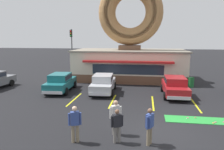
{
  "coord_description": "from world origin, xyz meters",
  "views": [
    {
      "loc": [
        -0.87,
        -10.72,
        4.76
      ],
      "look_at": [
        -3.27,
        5.0,
        2.0
      ],
      "focal_mm": 35.0,
      "sensor_mm": 36.0,
      "label": 1
    }
  ],
  "objects_px": {
    "car_silver": "(103,83)",
    "traffic_light_pole": "(72,45)",
    "car_teal": "(61,82)",
    "pedestrian_blue_sweater_man": "(150,125)",
    "pedestrian_clipboard_woman": "(116,116)",
    "trash_bin": "(191,82)",
    "golf_ball": "(186,119)",
    "pedestrian_hooded_kid": "(75,122)",
    "pedestrian_leather_jacket_man": "(117,124)",
    "car_red": "(175,86)"
  },
  "relations": [
    {
      "from": "car_silver",
      "to": "traffic_light_pole",
      "type": "height_order",
      "value": "traffic_light_pole"
    },
    {
      "from": "car_teal",
      "to": "car_silver",
      "type": "relative_size",
      "value": 1.0
    },
    {
      "from": "pedestrian_blue_sweater_man",
      "to": "pedestrian_clipboard_woman",
      "type": "height_order",
      "value": "pedestrian_clipboard_woman"
    },
    {
      "from": "car_teal",
      "to": "trash_bin",
      "type": "xyz_separation_m",
      "value": [
        11.8,
        3.4,
        -0.37
      ]
    },
    {
      "from": "golf_ball",
      "to": "pedestrian_hooded_kid",
      "type": "height_order",
      "value": "pedestrian_hooded_kid"
    },
    {
      "from": "pedestrian_leather_jacket_man",
      "to": "pedestrian_hooded_kid",
      "type": "bearing_deg",
      "value": -172.33
    },
    {
      "from": "car_teal",
      "to": "pedestrian_leather_jacket_man",
      "type": "bearing_deg",
      "value": -54.88
    },
    {
      "from": "pedestrian_hooded_kid",
      "to": "golf_ball",
      "type": "bearing_deg",
      "value": 33.36
    },
    {
      "from": "pedestrian_leather_jacket_man",
      "to": "pedestrian_clipboard_woman",
      "type": "bearing_deg",
      "value": 102.2
    },
    {
      "from": "pedestrian_clipboard_woman",
      "to": "traffic_light_pole",
      "type": "relative_size",
      "value": 0.3
    },
    {
      "from": "car_silver",
      "to": "pedestrian_hooded_kid",
      "type": "relative_size",
      "value": 2.7
    },
    {
      "from": "car_red",
      "to": "car_silver",
      "type": "distance_m",
      "value": 5.99
    },
    {
      "from": "car_teal",
      "to": "traffic_light_pole",
      "type": "distance_m",
      "value": 10.82
    },
    {
      "from": "car_teal",
      "to": "trash_bin",
      "type": "distance_m",
      "value": 12.29
    },
    {
      "from": "pedestrian_blue_sweater_man",
      "to": "pedestrian_clipboard_woman",
      "type": "distance_m",
      "value": 1.83
    },
    {
      "from": "car_red",
      "to": "trash_bin",
      "type": "bearing_deg",
      "value": 60.68
    },
    {
      "from": "car_red",
      "to": "car_silver",
      "type": "relative_size",
      "value": 0.99
    },
    {
      "from": "golf_ball",
      "to": "car_teal",
      "type": "bearing_deg",
      "value": 151.25
    },
    {
      "from": "pedestrian_clipboard_woman",
      "to": "car_red",
      "type": "bearing_deg",
      "value": 64.12
    },
    {
      "from": "golf_ball",
      "to": "car_silver",
      "type": "height_order",
      "value": "car_silver"
    },
    {
      "from": "car_red",
      "to": "pedestrian_hooded_kid",
      "type": "relative_size",
      "value": 2.66
    },
    {
      "from": "golf_ball",
      "to": "trash_bin",
      "type": "relative_size",
      "value": 0.04
    },
    {
      "from": "golf_ball",
      "to": "pedestrian_clipboard_woman",
      "type": "relative_size",
      "value": 0.02
    },
    {
      "from": "pedestrian_leather_jacket_man",
      "to": "trash_bin",
      "type": "distance_m",
      "value": 13.44
    },
    {
      "from": "car_silver",
      "to": "pedestrian_blue_sweater_man",
      "type": "relative_size",
      "value": 2.74
    },
    {
      "from": "pedestrian_blue_sweater_man",
      "to": "pedestrian_hooded_kid",
      "type": "xyz_separation_m",
      "value": [
        -3.34,
        -0.27,
        0.01
      ]
    },
    {
      "from": "car_red",
      "to": "car_silver",
      "type": "height_order",
      "value": "same"
    },
    {
      "from": "traffic_light_pole",
      "to": "pedestrian_blue_sweater_man",
      "type": "bearing_deg",
      "value": -62.11
    },
    {
      "from": "pedestrian_hooded_kid",
      "to": "trash_bin",
      "type": "height_order",
      "value": "pedestrian_hooded_kid"
    },
    {
      "from": "pedestrian_blue_sweater_man",
      "to": "trash_bin",
      "type": "xyz_separation_m",
      "value": [
        4.15,
        12.19,
        -0.44
      ]
    },
    {
      "from": "golf_ball",
      "to": "traffic_light_pole",
      "type": "bearing_deg",
      "value": 128.17
    },
    {
      "from": "pedestrian_leather_jacket_man",
      "to": "traffic_light_pole",
      "type": "xyz_separation_m",
      "value": [
        -8.58,
        18.97,
        2.84
      ]
    },
    {
      "from": "car_red",
      "to": "pedestrian_clipboard_woman",
      "type": "height_order",
      "value": "pedestrian_clipboard_woman"
    },
    {
      "from": "golf_ball",
      "to": "pedestrian_clipboard_woman",
      "type": "height_order",
      "value": "pedestrian_clipboard_woman"
    },
    {
      "from": "car_silver",
      "to": "pedestrian_clipboard_woman",
      "type": "xyz_separation_m",
      "value": [
        2.17,
        -8.05,
        0.1
      ]
    },
    {
      "from": "car_teal",
      "to": "pedestrian_hooded_kid",
      "type": "height_order",
      "value": "pedestrian_hooded_kid"
    },
    {
      "from": "car_silver",
      "to": "traffic_light_pole",
      "type": "relative_size",
      "value": 0.8
    },
    {
      "from": "traffic_light_pole",
      "to": "trash_bin",
      "type": "bearing_deg",
      "value": -25.49
    },
    {
      "from": "pedestrian_clipboard_woman",
      "to": "car_teal",
      "type": "bearing_deg",
      "value": 127.03
    },
    {
      "from": "pedestrian_clipboard_woman",
      "to": "traffic_light_pole",
      "type": "height_order",
      "value": "traffic_light_pole"
    },
    {
      "from": "pedestrian_hooded_kid",
      "to": "pedestrian_blue_sweater_man",
      "type": "bearing_deg",
      "value": 4.7
    },
    {
      "from": "car_silver",
      "to": "pedestrian_clipboard_woman",
      "type": "height_order",
      "value": "pedestrian_clipboard_woman"
    },
    {
      "from": "pedestrian_leather_jacket_man",
      "to": "pedestrian_blue_sweater_man",
      "type": "bearing_deg",
      "value": 0.79
    },
    {
      "from": "golf_ball",
      "to": "pedestrian_leather_jacket_man",
      "type": "relative_size",
      "value": 0.03
    },
    {
      "from": "pedestrian_clipboard_woman",
      "to": "traffic_light_pole",
      "type": "xyz_separation_m",
      "value": [
        -8.4,
        18.14,
        2.73
      ]
    },
    {
      "from": "car_red",
      "to": "pedestrian_leather_jacket_man",
      "type": "xyz_separation_m",
      "value": [
        -3.63,
        -8.7,
        -0.0
      ]
    },
    {
      "from": "pedestrian_leather_jacket_man",
      "to": "car_silver",
      "type": "bearing_deg",
      "value": 104.83
    },
    {
      "from": "pedestrian_leather_jacket_man",
      "to": "car_red",
      "type": "bearing_deg",
      "value": 67.33
    },
    {
      "from": "car_red",
      "to": "car_silver",
      "type": "bearing_deg",
      "value": 178.24
    },
    {
      "from": "car_teal",
      "to": "pedestrian_hooded_kid",
      "type": "distance_m",
      "value": 10.03
    }
  ]
}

